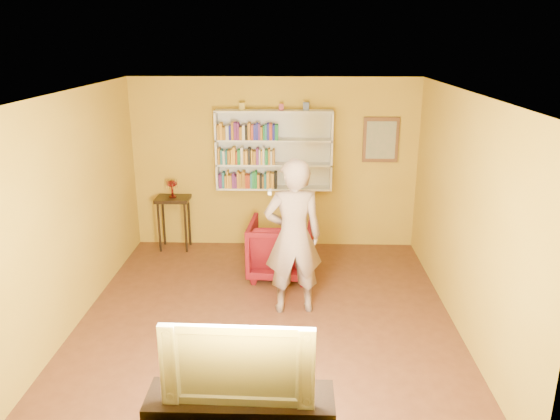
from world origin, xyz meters
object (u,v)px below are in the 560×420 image
Objects in this scene: console_table at (173,206)px; television at (239,358)px; bookshelf at (274,150)px; armchair at (281,248)px; ruby_lustre at (172,185)px; person at (293,237)px.

television reaches higher than console_table.
console_table is at bearing -174.30° from bookshelf.
ruby_lustre is at bearing -25.52° from armchair.
bookshelf is 2.10× the size of console_table.
bookshelf is 1.69m from ruby_lustre.
television is at bearing -71.47° from console_table.
console_table is (-1.60, -0.16, -0.88)m from bookshelf.
armchair is (1.73, -0.99, -0.64)m from ruby_lustre.
console_table is 3.12× the size of ruby_lustre.
armchair is (0.14, -1.15, -1.18)m from bookshelf.
bookshelf reaches higher than television.
armchair is 0.47× the size of person.
television is (-0.41, -2.47, -0.09)m from person.
person reaches higher than television.
bookshelf is 0.93× the size of person.
armchair is at bearing -83.22° from bookshelf.
console_table is at bearing 110.28° from television.
television is at bearing -91.10° from bookshelf.
console_table is 0.95× the size of armchair.
console_table is at bearing -55.31° from person.
person is at bearing 82.40° from television.
armchair is 1.19m from person.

